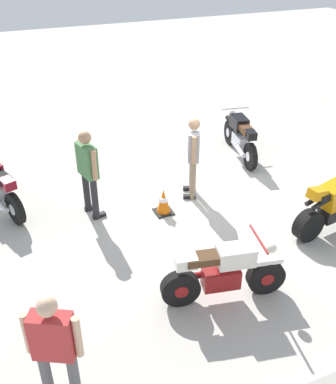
{
  "coord_description": "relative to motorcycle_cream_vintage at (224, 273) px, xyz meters",
  "views": [
    {
      "loc": [
        3.77,
        6.96,
        4.94
      ],
      "look_at": [
        1.07,
        0.51,
        0.75
      ],
      "focal_mm": 41.43,
      "sensor_mm": 36.0,
      "label": 1
    }
  ],
  "objects": [
    {
      "name": "person_in_gray_shirt",
      "position": [
        -0.9,
        -2.97,
        0.51
      ],
      "size": [
        0.46,
        0.64,
        1.73
      ],
      "rotation": [
        0.0,
        0.0,
        5.86
      ],
      "color": "gray",
      "rests_on": "ground"
    },
    {
      "name": "motorcycle_cream_vintage",
      "position": [
        0.0,
        0.0,
        0.0
      ],
      "size": [
        1.94,
        0.81,
        1.07
      ],
      "rotation": [
        0.0,
        0.0,
        2.94
      ],
      "color": "black",
      "rests_on": "ground"
    },
    {
      "name": "traffic_cone",
      "position": [
        -0.07,
        -2.55,
        -0.23
      ],
      "size": [
        0.36,
        0.36,
        0.53
      ],
      "color": "black",
      "rests_on": "ground"
    },
    {
      "name": "person_in_red_shirt",
      "position": [
        2.61,
        0.82,
        0.48
      ],
      "size": [
        0.62,
        0.48,
        1.69
      ],
      "rotation": [
        0.0,
        0.0,
        1.08
      ],
      "color": "#59595B",
      "rests_on": "ground"
    },
    {
      "name": "person_in_green_shirt",
      "position": [
        1.27,
        -3.04,
        0.55
      ],
      "size": [
        0.4,
        0.68,
        1.79
      ],
      "rotation": [
        0.0,
        0.0,
        3.37
      ],
      "color": "#262628",
      "rests_on": "ground"
    },
    {
      "name": "motorcycle_black_cruiser",
      "position": [
        -2.79,
        -4.21,
        0.03
      ],
      "size": [
        0.79,
        2.08,
        1.09
      ],
      "rotation": [
        0.0,
        0.0,
        4.53
      ],
      "color": "black",
      "rests_on": "ground"
    },
    {
      "name": "ground_plane",
      "position": [
        -1.04,
        -2.61,
        -0.49
      ],
      "size": [
        40.0,
        40.0,
        0.0
      ],
      "primitive_type": "plane",
      "color": "#B7B2A8"
    }
  ]
}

